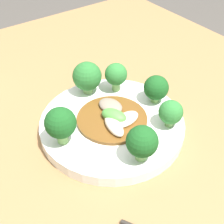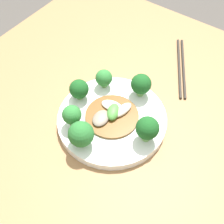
{
  "view_description": "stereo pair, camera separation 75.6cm",
  "coord_description": "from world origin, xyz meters",
  "px_view_note": "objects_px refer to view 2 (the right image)",
  "views": [
    {
      "loc": [
        -0.37,
        0.29,
        1.13
      ],
      "look_at": [
        -0.02,
        0.04,
        0.76
      ],
      "focal_mm": 50.0,
      "sensor_mm": 36.0,
      "label": 1
    },
    {
      "loc": [
        0.36,
        0.3,
        1.36
      ],
      "look_at": [
        -0.02,
        0.04,
        0.76
      ],
      "focal_mm": 50.0,
      "sensor_mm": 36.0,
      "label": 2
    }
  ],
  "objects_px": {
    "broccoli_south": "(79,89)",
    "broccoli_west": "(141,84)",
    "plate": "(112,120)",
    "broccoli_southwest": "(104,78)",
    "broccoli_southeast": "(72,115)",
    "broccoli_east": "(81,134)",
    "broccoli_north": "(147,128)",
    "chopsticks": "(181,67)",
    "stirfry_center": "(112,114)"
  },
  "relations": [
    {
      "from": "broccoli_south",
      "to": "broccoli_west",
      "type": "xyz_separation_m",
      "value": [
        -0.1,
        0.12,
        0.01
      ]
    },
    {
      "from": "plate",
      "to": "broccoli_southwest",
      "type": "xyz_separation_m",
      "value": [
        -0.07,
        -0.08,
        0.04
      ]
    },
    {
      "from": "broccoli_southeast",
      "to": "broccoli_east",
      "type": "relative_size",
      "value": 0.91
    },
    {
      "from": "plate",
      "to": "broccoli_north",
      "type": "bearing_deg",
      "value": 86.86
    },
    {
      "from": "broccoli_southeast",
      "to": "broccoli_southwest",
      "type": "bearing_deg",
      "value": -174.39
    },
    {
      "from": "broccoli_southwest",
      "to": "chopsticks",
      "type": "height_order",
      "value": "broccoli_southwest"
    },
    {
      "from": "stirfry_center",
      "to": "broccoli_north",
      "type": "bearing_deg",
      "value": 85.41
    },
    {
      "from": "chopsticks",
      "to": "stirfry_center",
      "type": "bearing_deg",
      "value": -11.12
    },
    {
      "from": "broccoli_east",
      "to": "broccoli_southwest",
      "type": "distance_m",
      "value": 0.19
    },
    {
      "from": "plate",
      "to": "broccoli_west",
      "type": "relative_size",
      "value": 4.17
    },
    {
      "from": "broccoli_south",
      "to": "broccoli_southwest",
      "type": "height_order",
      "value": "broccoli_south"
    },
    {
      "from": "plate",
      "to": "broccoli_north",
      "type": "xyz_separation_m",
      "value": [
        0.01,
        0.1,
        0.05
      ]
    },
    {
      "from": "broccoli_north",
      "to": "chopsticks",
      "type": "height_order",
      "value": "broccoli_north"
    },
    {
      "from": "broccoli_southeast",
      "to": "broccoli_southwest",
      "type": "xyz_separation_m",
      "value": [
        -0.14,
        -0.01,
        -0.01
      ]
    },
    {
      "from": "broccoli_southeast",
      "to": "broccoli_west",
      "type": "relative_size",
      "value": 0.96
    },
    {
      "from": "broccoli_north",
      "to": "broccoli_east",
      "type": "xyz_separation_m",
      "value": [
        0.1,
        -0.11,
        -0.0
      ]
    },
    {
      "from": "broccoli_southwest",
      "to": "stirfry_center",
      "type": "xyz_separation_m",
      "value": [
        0.07,
        0.07,
        -0.02
      ]
    },
    {
      "from": "broccoli_southwest",
      "to": "stirfry_center",
      "type": "bearing_deg",
      "value": 47.37
    },
    {
      "from": "broccoli_southeast",
      "to": "stirfry_center",
      "type": "bearing_deg",
      "value": 141.06
    },
    {
      "from": "broccoli_south",
      "to": "broccoli_west",
      "type": "distance_m",
      "value": 0.16
    },
    {
      "from": "broccoli_north",
      "to": "broccoli_east",
      "type": "bearing_deg",
      "value": -49.55
    },
    {
      "from": "broccoli_southeast",
      "to": "broccoli_west",
      "type": "bearing_deg",
      "value": 155.71
    },
    {
      "from": "broccoli_south",
      "to": "broccoli_southeast",
      "type": "bearing_deg",
      "value": 28.36
    },
    {
      "from": "broccoli_southeast",
      "to": "broccoli_north",
      "type": "distance_m",
      "value": 0.18
    },
    {
      "from": "broccoli_south",
      "to": "broccoli_southwest",
      "type": "xyz_separation_m",
      "value": [
        -0.07,
        0.03,
        -0.0
      ]
    },
    {
      "from": "broccoli_southeast",
      "to": "chopsticks",
      "type": "xyz_separation_m",
      "value": [
        -0.34,
        0.11,
        -0.06
      ]
    },
    {
      "from": "broccoli_southwest",
      "to": "broccoli_southeast",
      "type": "bearing_deg",
      "value": 5.61
    },
    {
      "from": "chopsticks",
      "to": "broccoli_south",
      "type": "bearing_deg",
      "value": -29.9
    },
    {
      "from": "broccoli_west",
      "to": "stirfry_center",
      "type": "relative_size",
      "value": 0.49
    },
    {
      "from": "plate",
      "to": "broccoli_south",
      "type": "bearing_deg",
      "value": -91.86
    },
    {
      "from": "plate",
      "to": "broccoli_west",
      "type": "bearing_deg",
      "value": 170.94
    },
    {
      "from": "broccoli_north",
      "to": "broccoli_southwest",
      "type": "relative_size",
      "value": 1.33
    },
    {
      "from": "plate",
      "to": "stirfry_center",
      "type": "relative_size",
      "value": 2.05
    },
    {
      "from": "plate",
      "to": "chopsticks",
      "type": "height_order",
      "value": "plate"
    },
    {
      "from": "broccoli_southeast",
      "to": "plate",
      "type": "bearing_deg",
      "value": 139.14
    },
    {
      "from": "plate",
      "to": "broccoli_southwest",
      "type": "distance_m",
      "value": 0.11
    },
    {
      "from": "broccoli_west",
      "to": "chopsticks",
      "type": "bearing_deg",
      "value": 168.44
    },
    {
      "from": "broccoli_west",
      "to": "broccoli_east",
      "type": "distance_m",
      "value": 0.21
    },
    {
      "from": "broccoli_southeast",
      "to": "broccoli_east",
      "type": "height_order",
      "value": "broccoli_east"
    },
    {
      "from": "plate",
      "to": "broccoli_west",
      "type": "distance_m",
      "value": 0.11
    },
    {
      "from": "broccoli_west",
      "to": "plate",
      "type": "bearing_deg",
      "value": -9.06
    },
    {
      "from": "broccoli_southeast",
      "to": "chopsticks",
      "type": "height_order",
      "value": "broccoli_southeast"
    },
    {
      "from": "plate",
      "to": "broccoli_southwest",
      "type": "bearing_deg",
      "value": -133.01
    },
    {
      "from": "broccoli_southeast",
      "to": "broccoli_west",
      "type": "distance_m",
      "value": 0.19
    },
    {
      "from": "broccoli_southwest",
      "to": "stirfry_center",
      "type": "distance_m",
      "value": 0.1
    },
    {
      "from": "plate",
      "to": "broccoli_east",
      "type": "xyz_separation_m",
      "value": [
        0.1,
        -0.01,
        0.05
      ]
    },
    {
      "from": "broccoli_east",
      "to": "stirfry_center",
      "type": "relative_size",
      "value": 0.52
    },
    {
      "from": "broccoli_north",
      "to": "broccoli_east",
      "type": "distance_m",
      "value": 0.15
    },
    {
      "from": "broccoli_east",
      "to": "stirfry_center",
      "type": "distance_m",
      "value": 0.11
    },
    {
      "from": "broccoli_south",
      "to": "stirfry_center",
      "type": "relative_size",
      "value": 0.43
    }
  ]
}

